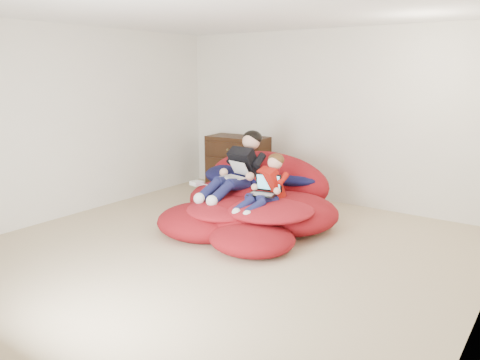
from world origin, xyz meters
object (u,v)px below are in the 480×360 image
object	(u,v)px
laptop_white	(236,173)
laptop_black	(265,189)
dresser	(238,163)
older_boy	(239,166)
beanbag_pile	(253,200)
younger_boy	(267,184)

from	to	relation	value
laptop_white	laptop_black	distance (m)	0.64
dresser	older_boy	world-z (taller)	older_boy
dresser	beanbag_pile	xyz separation A→B (m)	(1.11, -1.21, -0.17)
dresser	laptop_white	bearing A→B (deg)	-55.47
older_boy	beanbag_pile	bearing A→B (deg)	6.44
beanbag_pile	older_boy	size ratio (longest dim) A/B	1.93
older_boy	younger_boy	xyz separation A→B (m)	(0.59, -0.27, -0.11)
younger_boy	laptop_white	bearing A→B (deg)	162.17
beanbag_pile	laptop_white	distance (m)	0.42
dresser	laptop_white	xyz separation A→B (m)	(0.90, -1.32, 0.18)
beanbag_pile	laptop_black	distance (m)	0.58
beanbag_pile	dresser	bearing A→B (deg)	132.35
dresser	beanbag_pile	bearing A→B (deg)	-47.65
dresser	laptop_white	size ratio (longest dim) A/B	2.78
older_boy	laptop_black	size ratio (longest dim) A/B	3.29
younger_boy	dresser	bearing A→B (deg)	134.85
dresser	older_boy	distance (m)	1.56
younger_boy	beanbag_pile	bearing A→B (deg)	143.29
dresser	younger_boy	distance (m)	2.13
laptop_black	older_boy	bearing A→B (deg)	153.34
dresser	older_boy	xyz separation A→B (m)	(0.90, -1.24, 0.27)
laptop_white	beanbag_pile	bearing A→B (deg)	26.61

